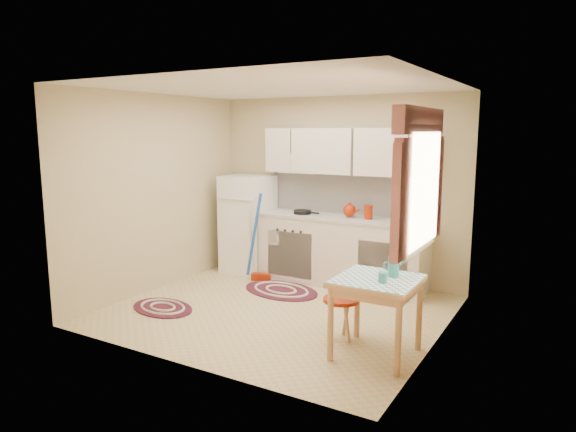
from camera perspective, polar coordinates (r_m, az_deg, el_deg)
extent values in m
plane|color=#CDBB83|center=(5.98, -1.19, -10.43)|extent=(3.60, 3.60, 0.00)
cube|color=silver|center=(5.65, -1.28, 14.17)|extent=(3.60, 3.20, 0.04)
cube|color=tan|center=(7.09, 5.51, 3.04)|extent=(3.60, 0.04, 2.50)
cube|color=tan|center=(4.41, -12.09, -0.99)|extent=(3.60, 0.04, 2.50)
cube|color=tan|center=(6.79, -14.34, 2.51)|extent=(0.04, 3.20, 2.50)
cube|color=tan|center=(5.00, 16.68, 0.03)|extent=(0.04, 3.20, 2.50)
cube|color=white|center=(7.03, 6.38, 2.52)|extent=(2.25, 0.03, 0.55)
cube|color=beige|center=(6.85, 5.95, 7.17)|extent=(2.25, 0.33, 0.60)
cube|color=white|center=(4.44, 14.94, 2.87)|extent=(0.04, 0.85, 0.95)
cube|color=white|center=(7.48, -4.47, -0.87)|extent=(0.65, 0.60, 1.40)
cube|color=beige|center=(6.87, 5.95, -4.03)|extent=(2.25, 0.60, 0.88)
cube|color=#B5B4AB|center=(6.78, 6.02, -0.25)|extent=(2.27, 0.62, 0.04)
cylinder|color=black|center=(6.98, 1.61, 0.45)|extent=(0.25, 0.25, 0.05)
cylinder|color=#972005|center=(6.63, 8.91, 0.34)|extent=(0.13, 0.13, 0.16)
cube|color=#E3A771|center=(4.82, 9.75, -11.03)|extent=(0.72, 0.72, 0.72)
cylinder|color=#972005|center=(5.17, 5.90, -11.27)|extent=(0.38, 0.38, 0.42)
cylinder|color=teal|center=(4.57, 10.49, -6.76)|extent=(0.08, 0.08, 0.10)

